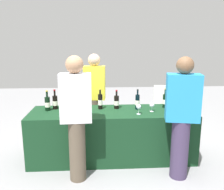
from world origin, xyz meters
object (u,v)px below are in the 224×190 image
(wine_bottle_3, at_px, (74,101))
(wine_glass_4, at_px, (171,107))
(wine_bottle_5, at_px, (117,102))
(wine_glass_2, at_px, (139,107))
(wine_glass_0, at_px, (72,108))
(wine_bottle_4, at_px, (100,101))
(wine_bottle_1, at_px, (55,102))
(menu_board, at_px, (166,108))
(wine_glass_3, at_px, (152,105))
(wine_bottle_2, at_px, (65,102))
(guest_0, at_px, (76,115))
(wine_glass_1, at_px, (87,107))
(server_pouring, at_px, (95,95))
(wine_bottle_0, at_px, (47,104))
(wine_bottle_6, at_px, (137,102))
(guest_1, at_px, (182,115))
(wine_bottle_7, at_px, (165,101))

(wine_bottle_3, relative_size, wine_glass_4, 2.54)
(wine_bottle_5, relative_size, wine_glass_2, 2.02)
(wine_glass_0, bearing_deg, wine_bottle_4, 29.98)
(wine_bottle_1, relative_size, menu_board, 0.33)
(wine_bottle_4, distance_m, wine_glass_0, 0.48)
(wine_bottle_1, distance_m, wine_bottle_5, 0.96)
(wine_bottle_3, xyz_separation_m, wine_glass_3, (1.18, -0.26, -0.03))
(wine_bottle_2, bearing_deg, wine_bottle_1, 159.42)
(wine_bottle_5, bearing_deg, guest_0, -127.80)
(wine_glass_0, distance_m, wine_glass_1, 0.21)
(wine_bottle_1, height_order, server_pouring, server_pouring)
(wine_glass_1, xyz_separation_m, server_pouring, (0.11, 0.77, 0.02))
(wine_bottle_3, distance_m, menu_board, 1.99)
(wine_bottle_0, xyz_separation_m, wine_glass_3, (1.58, -0.15, -0.02))
(wine_glass_0, bearing_deg, wine_bottle_6, 10.92)
(wine_glass_0, bearing_deg, menu_board, 34.51)
(wine_bottle_0, distance_m, menu_board, 2.39)
(wine_glass_4, relative_size, guest_1, 0.08)
(wine_bottle_7, xyz_separation_m, wine_glass_4, (0.02, -0.28, -0.02))
(wine_glass_1, bearing_deg, wine_bottle_5, 26.46)
(wine_bottle_0, bearing_deg, menu_board, 25.14)
(wine_bottle_0, xyz_separation_m, wine_bottle_7, (1.84, 0.06, 0.00))
(wine_bottle_3, distance_m, wine_glass_4, 1.49)
(wine_bottle_1, xyz_separation_m, wine_glass_0, (0.29, -0.28, -0.02))
(wine_bottle_1, relative_size, guest_1, 0.19)
(guest_0, relative_size, guest_1, 1.01)
(server_pouring, xyz_separation_m, menu_board, (1.42, 0.41, -0.39))
(wine_bottle_6, height_order, wine_glass_1, wine_bottle_6)
(menu_board, bearing_deg, guest_1, -91.19)
(wine_bottle_0, relative_size, wine_bottle_4, 0.98)
(wine_bottle_5, height_order, wine_glass_4, wine_bottle_5)
(wine_glass_2, distance_m, guest_0, 0.95)
(wine_bottle_0, height_order, wine_bottle_3, wine_bottle_3)
(wine_bottle_0, bearing_deg, wine_bottle_6, -0.22)
(wine_bottle_0, relative_size, wine_glass_1, 2.46)
(wine_bottle_2, bearing_deg, wine_bottle_4, 1.86)
(wine_glass_3, height_order, menu_board, menu_board)
(wine_bottle_2, relative_size, wine_bottle_6, 1.05)
(wine_glass_4, bearing_deg, server_pouring, 144.57)
(wine_glass_2, bearing_deg, server_pouring, 126.74)
(guest_0, bearing_deg, wine_bottle_5, 49.48)
(wine_bottle_3, distance_m, wine_glass_3, 1.21)
(wine_bottle_3, height_order, wine_bottle_7, wine_bottle_3)
(guest_0, bearing_deg, wine_bottle_4, 64.00)
(wine_glass_0, bearing_deg, wine_glass_4, -1.03)
(wine_bottle_6, distance_m, wine_bottle_7, 0.46)
(wine_bottle_5, height_order, guest_0, guest_0)
(wine_bottle_6, bearing_deg, wine_bottle_3, 173.56)
(wine_glass_2, bearing_deg, wine_glass_1, 172.85)
(wine_bottle_5, distance_m, server_pouring, 0.64)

